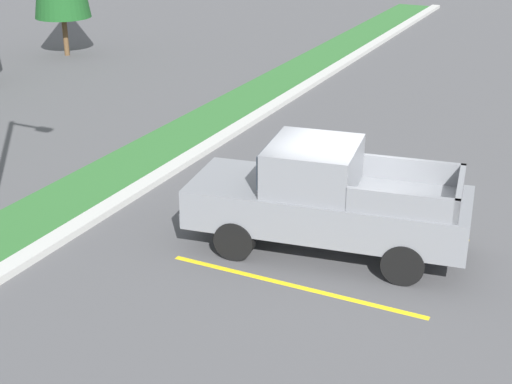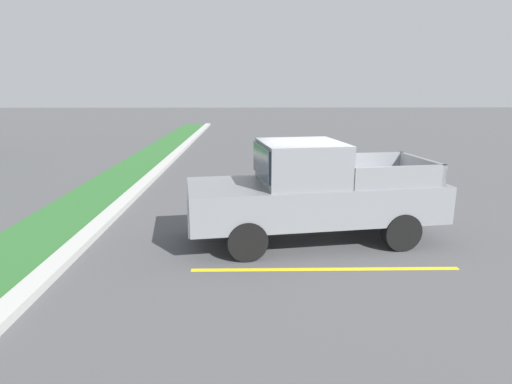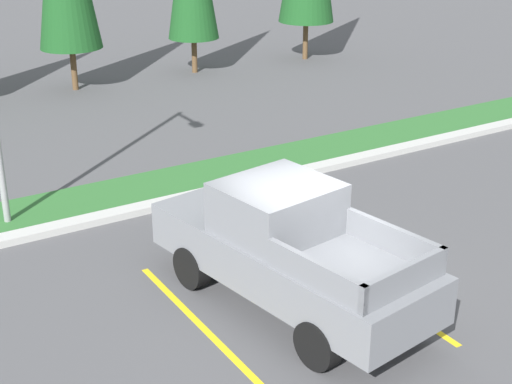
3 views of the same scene
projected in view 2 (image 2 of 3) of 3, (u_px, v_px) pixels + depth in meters
name	position (u px, v px, depth m)	size (l,w,h in m)	color
ground_plane	(317.00, 232.00, 9.68)	(120.00, 120.00, 0.00)	#4C4C4F
parking_line_near	(325.00, 269.00, 7.71)	(0.12, 4.80, 0.01)	yellow
parking_line_far	(304.00, 218.00, 10.72)	(0.12, 4.80, 0.01)	yellow
curb_strip	(93.00, 230.00, 9.58)	(56.00, 0.40, 0.15)	#B2B2AD
grass_median	(44.00, 232.00, 9.57)	(56.00, 1.80, 0.06)	#2D662D
pickup_truck_main	(312.00, 192.00, 8.96)	(2.68, 5.45, 2.10)	black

